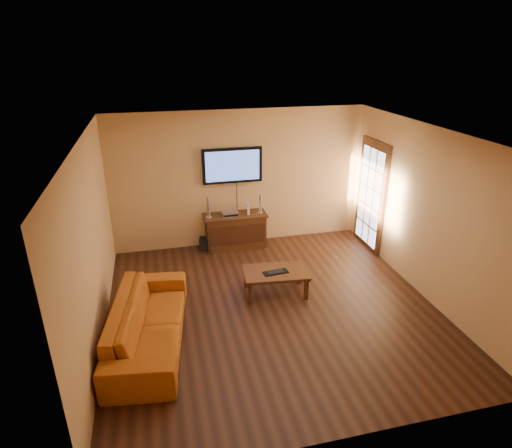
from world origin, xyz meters
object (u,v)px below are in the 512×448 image
object	(u,v)px
coffee_table	(276,274)
media_console	(236,231)
sofa	(148,315)
av_receiver	(230,214)
subwoofer	(206,244)
speaker_left	(208,208)
speaker_right	(260,205)
keyboard	(276,272)
game_console	(248,209)
television	(232,165)
bottle	(213,251)

from	to	relation	value
coffee_table	media_console	bearing A→B (deg)	99.33
sofa	av_receiver	size ratio (longest dim) A/B	7.15
sofa	subwoofer	xyz separation A→B (m)	(1.12, 2.71, -0.33)
coffee_table	sofa	size ratio (longest dim) A/B	0.48
speaker_left	av_receiver	xyz separation A→B (m)	(0.42, 0.00, -0.15)
coffee_table	speaker_right	bearing A→B (deg)	83.69
coffee_table	keyboard	world-z (taller)	keyboard
game_console	speaker_left	bearing A→B (deg)	-172.55
television	speaker_left	size ratio (longest dim) A/B	2.92
media_console	speaker_right	size ratio (longest dim) A/B	3.38
coffee_table	speaker_left	distance (m)	2.08
television	keyboard	world-z (taller)	television
speaker_left	keyboard	size ratio (longest dim) A/B	0.95
speaker_right	subwoofer	bearing A→B (deg)	176.73
media_console	sofa	xyz separation A→B (m)	(-1.73, -2.67, 0.09)
speaker_left	av_receiver	distance (m)	0.45
subwoofer	keyboard	size ratio (longest dim) A/B	0.56
media_console	av_receiver	xyz separation A→B (m)	(-0.10, -0.01, 0.39)
subwoofer	bottle	bearing A→B (deg)	-59.93
television	bottle	bearing A→B (deg)	-139.64
speaker_right	keyboard	distance (m)	1.95
coffee_table	subwoofer	world-z (taller)	coffee_table
coffee_table	game_console	bearing A→B (deg)	91.30
speaker_left	subwoofer	bearing A→B (deg)	141.59
subwoofer	bottle	distance (m)	0.30
media_console	coffee_table	size ratio (longest dim) A/B	1.14
sofa	bottle	distance (m)	2.74
speaker_right	keyboard	size ratio (longest dim) A/B	0.87
media_console	subwoofer	world-z (taller)	media_console
media_console	coffee_table	xyz separation A→B (m)	(0.30, -1.85, -0.00)
coffee_table	bottle	distance (m)	1.83
keyboard	media_console	bearing A→B (deg)	98.68
television	game_console	world-z (taller)	television
speaker_right	bottle	size ratio (longest dim) A/B	1.98
subwoofer	keyboard	bearing A→B (deg)	-54.58
speaker_left	sofa	bearing A→B (deg)	-114.40
coffee_table	television	bearing A→B (deg)	98.44
television	speaker_right	distance (m)	0.95
subwoofer	keyboard	xyz separation A→B (m)	(0.90, -1.95, 0.30)
television	game_console	bearing A→B (deg)	-38.26
media_console	game_console	size ratio (longest dim) A/B	5.83
av_receiver	speaker_left	bearing A→B (deg)	179.70
speaker_left	coffee_table	bearing A→B (deg)	-65.66
av_receiver	keyboard	xyz separation A→B (m)	(0.39, -1.89, -0.32)
television	media_console	bearing A→B (deg)	-90.00
subwoofer	keyboard	distance (m)	2.17
subwoofer	bottle	size ratio (longest dim) A/B	1.27
speaker_left	av_receiver	bearing A→B (deg)	0.35
av_receiver	television	bearing A→B (deg)	63.51
speaker_left	speaker_right	xyz separation A→B (m)	(1.03, 0.00, -0.02)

